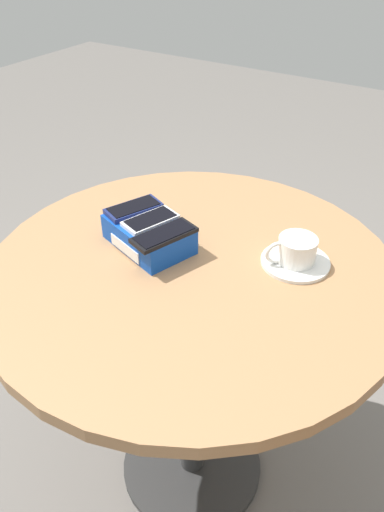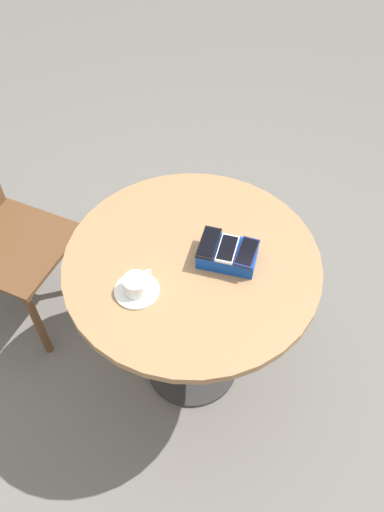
% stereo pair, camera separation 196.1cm
% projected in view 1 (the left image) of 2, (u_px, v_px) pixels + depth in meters
% --- Properties ---
extents(ground_plane, '(8.00, 8.00, 0.00)m').
position_uv_depth(ground_plane, '(192.00, 465.00, 1.52)').
color(ground_plane, slate).
extents(round_table, '(0.89, 0.89, 0.77)m').
position_uv_depth(round_table, '(192.00, 312.00, 1.16)').
color(round_table, '#2D2D2D').
rests_on(round_table, ground_plane).
extents(phone_box, '(0.22, 0.18, 0.06)m').
position_uv_depth(phone_box, '(149.00, 234.00, 1.11)').
color(phone_box, '#0F42AD').
rests_on(phone_box, round_table).
extents(phone_navy, '(0.10, 0.14, 0.01)m').
position_uv_depth(phone_navy, '(134.00, 208.00, 1.14)').
color(phone_navy, navy).
rests_on(phone_navy, phone_box).
extents(phone_white, '(0.10, 0.13, 0.01)m').
position_uv_depth(phone_white, '(150.00, 220.00, 1.10)').
color(phone_white, silver).
rests_on(phone_white, phone_box).
extents(phone_black, '(0.10, 0.15, 0.01)m').
position_uv_depth(phone_black, '(164.00, 235.00, 1.05)').
color(phone_black, black).
rests_on(phone_black, phone_box).
extents(saucer, '(0.15, 0.15, 0.01)m').
position_uv_depth(saucer, '(295.00, 262.00, 1.07)').
color(saucer, white).
rests_on(saucer, round_table).
extents(coffee_cup, '(0.09, 0.10, 0.06)m').
position_uv_depth(coffee_cup, '(296.00, 249.00, 1.05)').
color(coffee_cup, white).
rests_on(coffee_cup, saucer).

